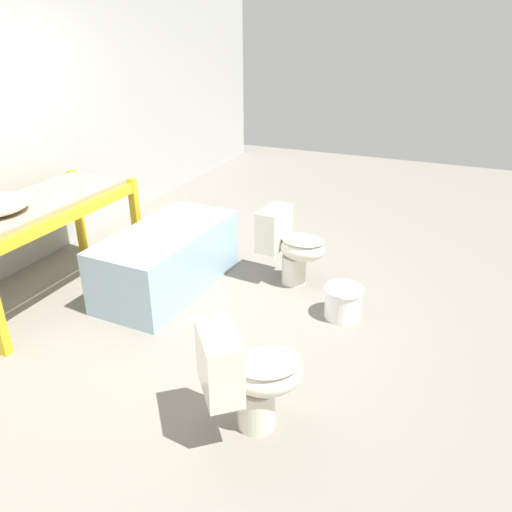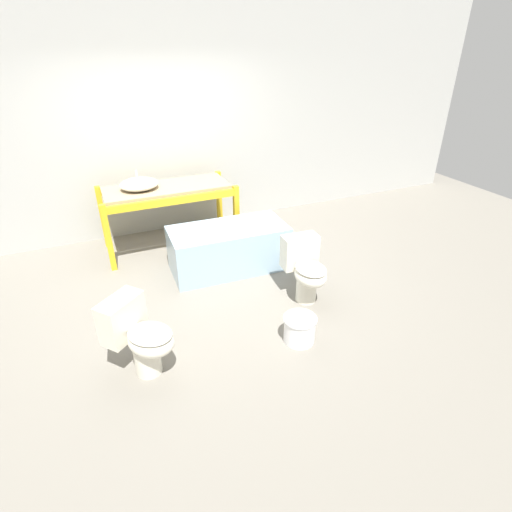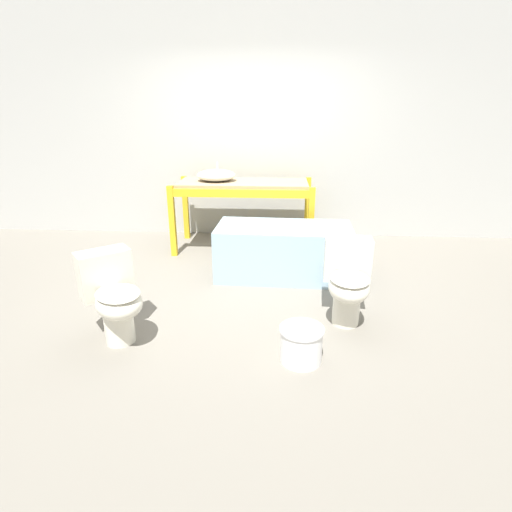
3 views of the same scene
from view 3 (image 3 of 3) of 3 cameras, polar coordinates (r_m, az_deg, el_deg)
ground_plane at (r=4.24m, az=-1.54°, el=-3.76°), size 12.00×12.00×0.00m
warehouse_wall_rear at (r=5.67m, az=-0.03°, el=18.99°), size 10.80×0.08×3.20m
shelving_rack at (r=5.11m, az=-1.83°, el=9.14°), size 1.75×0.79×0.87m
sink_basin at (r=5.13m, az=-5.71°, el=11.41°), size 0.49×0.43×0.22m
bathtub_main at (r=4.32m, az=3.96°, el=1.23°), size 1.46×0.74×0.56m
toilet_near at (r=3.44m, az=13.00°, el=-3.32°), size 0.41×0.62×0.70m
toilet_far at (r=3.27m, az=-19.68°, el=-5.29°), size 0.66×0.69×0.70m
bucket_white at (r=2.96m, az=6.49°, el=-12.31°), size 0.32×0.32×0.26m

